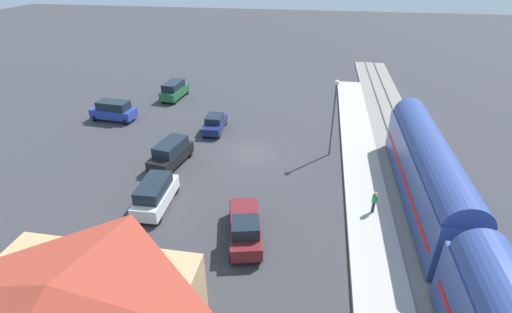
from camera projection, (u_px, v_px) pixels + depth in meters
The scene contains 11 objects.
ground_plane at pixel (252, 153), 35.27m from camera, with size 200.00×200.00×0.00m, color #38383D.
railway_track at pixel (406, 164), 33.17m from camera, with size 4.80×70.00×0.30m.
platform at pixel (361, 160), 33.73m from camera, with size 3.20×46.00×0.30m.
pedestrian_on_platform at pixel (374, 201), 26.29m from camera, with size 0.36×0.36×1.71m.
suv_black at pixel (171, 153), 32.78m from camera, with size 2.73×5.15×2.22m.
suv_white at pixel (155, 194), 27.25m from camera, with size 2.12×4.96×2.22m.
suv_blue at pixel (113, 110), 41.57m from camera, with size 5.05×2.72×2.22m.
pickup_maroon at pixel (245, 227), 24.20m from camera, with size 3.14×5.71×2.14m.
suv_green at pixel (174, 90), 47.74m from camera, with size 2.35×5.04×2.22m.
sedan_navy at pixel (215, 123), 39.18m from camera, with size 2.00×4.56×1.74m.
light_pole_near_platform at pixel (334, 109), 32.77m from camera, with size 0.44×0.44×7.18m.
Camera 1 is at (-5.57, 30.57, 16.70)m, focal length 26.12 mm.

